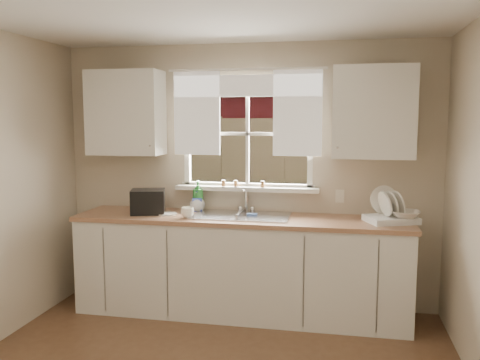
% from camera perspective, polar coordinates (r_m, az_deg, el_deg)
% --- Properties ---
extents(room_walls, '(3.62, 4.02, 2.50)m').
position_cam_1_polar(room_walls, '(2.90, -6.65, -4.28)').
color(room_walls, beige).
rests_on(room_walls, ground).
extents(window, '(1.38, 0.16, 1.06)m').
position_cam_1_polar(window, '(4.86, 0.81, 3.25)').
color(window, white).
rests_on(window, room_walls).
extents(curtains, '(1.50, 0.03, 0.81)m').
position_cam_1_polar(curtains, '(4.80, 0.71, 8.56)').
color(curtains, white).
rests_on(curtains, room_walls).
extents(base_cabinets, '(3.00, 0.62, 0.87)m').
position_cam_1_polar(base_cabinets, '(4.73, 0.07, -9.80)').
color(base_cabinets, white).
rests_on(base_cabinets, ground).
extents(countertop, '(3.04, 0.65, 0.04)m').
position_cam_1_polar(countertop, '(4.62, 0.07, -4.39)').
color(countertop, '#A07050').
rests_on(countertop, base_cabinets).
extents(upper_cabinet_left, '(0.70, 0.33, 0.80)m').
position_cam_1_polar(upper_cabinet_left, '(5.02, -12.69, 7.36)').
color(upper_cabinet_left, white).
rests_on(upper_cabinet_left, room_walls).
extents(upper_cabinet_right, '(0.70, 0.33, 0.80)m').
position_cam_1_polar(upper_cabinet_right, '(4.60, 14.75, 7.36)').
color(upper_cabinet_right, white).
rests_on(upper_cabinet_right, room_walls).
extents(wall_outlet, '(0.08, 0.01, 0.12)m').
position_cam_1_polar(wall_outlet, '(4.81, 11.14, -1.79)').
color(wall_outlet, beige).
rests_on(wall_outlet, room_walls).
extents(sill_jars, '(0.42, 0.04, 0.06)m').
position_cam_1_polar(sill_jars, '(4.84, 0.05, -0.40)').
color(sill_jars, brown).
rests_on(sill_jars, window).
extents(backyard, '(20.00, 10.00, 6.13)m').
position_cam_1_polar(backyard, '(11.31, 9.96, 15.29)').
color(backyard, '#335421').
rests_on(backyard, ground).
extents(sink, '(0.88, 0.52, 0.40)m').
position_cam_1_polar(sink, '(4.66, 0.15, -4.94)').
color(sink, '#B7B7BC').
rests_on(sink, countertop).
extents(dish_rack, '(0.49, 0.43, 0.30)m').
position_cam_1_polar(dish_rack, '(4.56, 16.54, -3.69)').
color(dish_rack, white).
rests_on(dish_rack, countertop).
extents(bowl, '(0.25, 0.25, 0.06)m').
position_cam_1_polar(bowl, '(4.52, 18.06, -3.66)').
color(bowl, silver).
rests_on(bowl, dish_rack).
extents(soap_bottle_a, '(0.11, 0.12, 0.30)m').
position_cam_1_polar(soap_bottle_a, '(4.90, -4.74, -1.78)').
color(soap_bottle_a, '#2D8C36').
rests_on(soap_bottle_a, countertop).
extents(soap_bottle_b, '(0.11, 0.11, 0.20)m').
position_cam_1_polar(soap_bottle_b, '(4.89, -4.80, -2.36)').
color(soap_bottle_b, blue).
rests_on(soap_bottle_b, countertop).
extents(soap_bottle_c, '(0.16, 0.16, 0.19)m').
position_cam_1_polar(soap_bottle_c, '(4.89, -4.80, -2.45)').
color(soap_bottle_c, beige).
rests_on(soap_bottle_c, countertop).
extents(saucer, '(0.18, 0.18, 0.01)m').
position_cam_1_polar(saucer, '(4.76, -8.20, -3.80)').
color(saucer, white).
rests_on(saucer, countertop).
extents(cup, '(0.15, 0.15, 0.09)m').
position_cam_1_polar(cup, '(4.59, -5.92, -3.66)').
color(cup, white).
rests_on(cup, countertop).
extents(black_appliance, '(0.37, 0.34, 0.23)m').
position_cam_1_polar(black_appliance, '(4.84, -10.28, -2.39)').
color(black_appliance, black).
rests_on(black_appliance, countertop).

